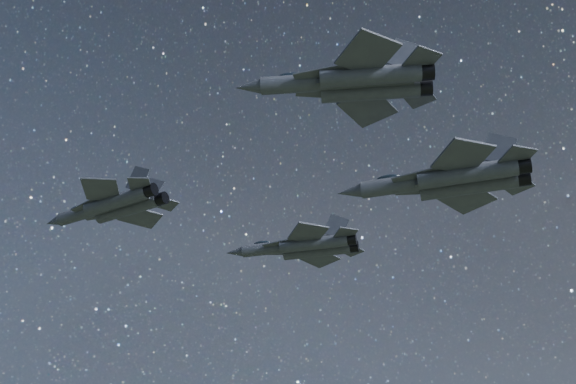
{
  "coord_description": "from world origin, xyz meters",
  "views": [
    {
      "loc": [
        1.64,
        -59.78,
        112.27
      ],
      "look_at": [
        -3.78,
        -0.61,
        149.8
      ],
      "focal_mm": 42.0,
      "sensor_mm": 36.0,
      "label": 1
    }
  ],
  "objects": [
    {
      "name": "jet_lead",
      "position": [
        -23.5,
        1.97,
        150.78
      ],
      "size": [
        16.97,
        11.22,
        4.33
      ],
      "rotation": [
        0.0,
        0.0,
        -0.39
      ],
      "color": "#343741"
    },
    {
      "name": "jet_left",
      "position": [
        -3.11,
        14.01,
        151.0
      ],
      "size": [
        17.62,
        12.26,
        4.43
      ],
      "rotation": [
        0.0,
        0.0,
        -0.14
      ],
      "color": "#343741"
    },
    {
      "name": "jet_right",
      "position": [
        3.31,
        -13.97,
        152.57
      ],
      "size": [
        18.31,
        13.08,
        4.68
      ],
      "rotation": [
        0.0,
        0.0,
        -0.01
      ],
      "color": "#343741"
    },
    {
      "name": "jet_slot",
      "position": [
        12.2,
        -5.14,
        147.43
      ],
      "size": [
        19.24,
        13.28,
        4.83
      ],
      "rotation": [
        0.0,
        0.0,
        -0.18
      ],
      "color": "#343741"
    }
  ]
}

